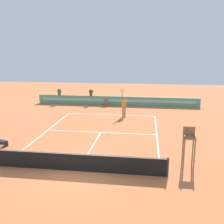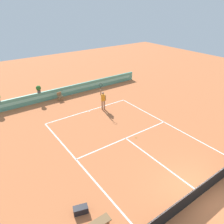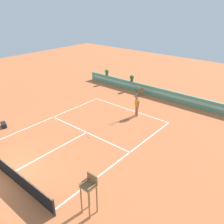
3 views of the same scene
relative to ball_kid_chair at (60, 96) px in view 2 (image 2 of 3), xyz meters
The scene contains 9 objects.
ground_plane 9.74m from the ball_kid_chair, 83.29° to the right, with size 60.00×60.00×0.00m, color #C66B3D.
court_lines 9.02m from the ball_kid_chair, 82.76° to the right, with size 8.32×11.94×0.01m.
net 15.70m from the ball_kid_chair, 85.85° to the right, with size 8.92×0.10×1.00m.
back_wall_barrier 1.35m from the ball_kid_chair, 32.74° to the left, with size 18.00×0.21×1.00m.
ball_kid_chair is the anchor object (origin of this frame).
gear_bag 13.69m from the ball_kid_chair, 109.52° to the right, with size 0.70×0.36×0.36m, color black.
tennis_player 5.00m from the ball_kid_chair, 61.07° to the right, with size 0.58×0.34×2.58m.
tennis_ball_near_baseline 9.83m from the ball_kid_chair, 79.53° to the right, with size 0.07×0.07×0.07m, color #CCE033.
potted_plant_left 2.14m from the ball_kid_chair, 157.62° to the left, with size 0.48×0.48×0.72m.
Camera 2 is at (-8.56, -3.80, 9.11)m, focal length 34.62 mm.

